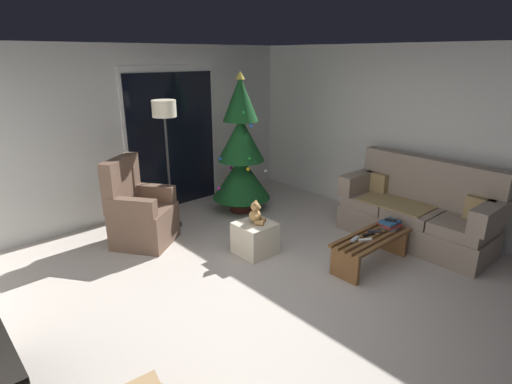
{
  "coord_description": "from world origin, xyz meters",
  "views": [
    {
      "loc": [
        -2.55,
        -2.6,
        2.35
      ],
      "look_at": [
        0.4,
        0.7,
        0.85
      ],
      "focal_mm": 28.57,
      "sensor_mm": 36.0,
      "label": 1
    }
  ],
  "objects_px": {
    "remote_black": "(369,234)",
    "teddy_bear_honey": "(256,214)",
    "cell_phone": "(391,220)",
    "armchair": "(140,214)",
    "remote_graphite": "(375,231)",
    "christmas_tree": "(241,153)",
    "couch": "(417,212)",
    "book_stack": "(390,224)",
    "coffee_table": "(371,246)",
    "remote_white": "(365,240)",
    "remote_silver": "(355,239)",
    "ottoman": "(255,238)",
    "floor_lamp": "(165,121)"
  },
  "relations": [
    {
      "from": "couch",
      "to": "coffee_table",
      "type": "distance_m",
      "value": 1.04
    },
    {
      "from": "remote_graphite",
      "to": "christmas_tree",
      "type": "xyz_separation_m",
      "value": [
        -0.11,
        2.32,
        0.56
      ]
    },
    {
      "from": "coffee_table",
      "to": "christmas_tree",
      "type": "relative_size",
      "value": 0.52
    },
    {
      "from": "remote_black",
      "to": "teddy_bear_honey",
      "type": "relative_size",
      "value": 0.55
    },
    {
      "from": "coffee_table",
      "to": "book_stack",
      "type": "xyz_separation_m",
      "value": [
        0.37,
        -0.01,
        0.17
      ]
    },
    {
      "from": "book_stack",
      "to": "remote_white",
      "type": "bearing_deg",
      "value": -178.76
    },
    {
      "from": "book_stack",
      "to": "armchair",
      "type": "xyz_separation_m",
      "value": [
        -2.08,
        2.34,
        -0.01
      ]
    },
    {
      "from": "cell_phone",
      "to": "christmas_tree",
      "type": "relative_size",
      "value": 0.07
    },
    {
      "from": "remote_black",
      "to": "book_stack",
      "type": "relative_size",
      "value": 0.62
    },
    {
      "from": "armchair",
      "to": "ottoman",
      "type": "height_order",
      "value": "armchair"
    },
    {
      "from": "ottoman",
      "to": "cell_phone",
      "type": "bearing_deg",
      "value": -43.58
    },
    {
      "from": "remote_black",
      "to": "teddy_bear_honey",
      "type": "xyz_separation_m",
      "value": [
        -0.79,
        1.07,
        0.14
      ]
    },
    {
      "from": "coffee_table",
      "to": "cell_phone",
      "type": "bearing_deg",
      "value": -0.37
    },
    {
      "from": "coffee_table",
      "to": "remote_silver",
      "type": "distance_m",
      "value": 0.27
    },
    {
      "from": "floor_lamp",
      "to": "couch",
      "type": "bearing_deg",
      "value": -50.02
    },
    {
      "from": "couch",
      "to": "remote_graphite",
      "type": "height_order",
      "value": "couch"
    },
    {
      "from": "remote_silver",
      "to": "christmas_tree",
      "type": "relative_size",
      "value": 0.07
    },
    {
      "from": "remote_graphite",
      "to": "floor_lamp",
      "type": "height_order",
      "value": "floor_lamp"
    },
    {
      "from": "ottoman",
      "to": "teddy_bear_honey",
      "type": "height_order",
      "value": "teddy_bear_honey"
    },
    {
      "from": "cell_phone",
      "to": "armchair",
      "type": "relative_size",
      "value": 0.13
    },
    {
      "from": "coffee_table",
      "to": "remote_black",
      "type": "relative_size",
      "value": 7.05
    },
    {
      "from": "christmas_tree",
      "to": "couch",
      "type": "bearing_deg",
      "value": -66.8
    },
    {
      "from": "book_stack",
      "to": "teddy_bear_honey",
      "type": "distance_m",
      "value": 1.62
    },
    {
      "from": "remote_black",
      "to": "book_stack",
      "type": "bearing_deg",
      "value": -80.95
    },
    {
      "from": "remote_white",
      "to": "book_stack",
      "type": "height_order",
      "value": "book_stack"
    },
    {
      "from": "couch",
      "to": "remote_black",
      "type": "relative_size",
      "value": 12.46
    },
    {
      "from": "remote_silver",
      "to": "floor_lamp",
      "type": "xyz_separation_m",
      "value": [
        -0.9,
        2.49,
        1.13
      ]
    },
    {
      "from": "remote_black",
      "to": "cell_phone",
      "type": "relative_size",
      "value": 1.08
    },
    {
      "from": "remote_graphite",
      "to": "christmas_tree",
      "type": "relative_size",
      "value": 0.07
    },
    {
      "from": "couch",
      "to": "book_stack",
      "type": "distance_m",
      "value": 0.66
    },
    {
      "from": "couch",
      "to": "christmas_tree",
      "type": "distance_m",
      "value": 2.63
    },
    {
      "from": "cell_phone",
      "to": "coffee_table",
      "type": "bearing_deg",
      "value": 149.48
    },
    {
      "from": "floor_lamp",
      "to": "teddy_bear_honey",
      "type": "distance_m",
      "value": 1.78
    },
    {
      "from": "christmas_tree",
      "to": "teddy_bear_honey",
      "type": "distance_m",
      "value": 1.54
    },
    {
      "from": "remote_silver",
      "to": "christmas_tree",
      "type": "xyz_separation_m",
      "value": [
        0.24,
        2.29,
        0.56
      ]
    },
    {
      "from": "remote_silver",
      "to": "book_stack",
      "type": "bearing_deg",
      "value": -108.85
    },
    {
      "from": "couch",
      "to": "ottoman",
      "type": "relative_size",
      "value": 4.42
    },
    {
      "from": "cell_phone",
      "to": "teddy_bear_honey",
      "type": "height_order",
      "value": "teddy_bear_honey"
    },
    {
      "from": "remote_black",
      "to": "remote_graphite",
      "type": "distance_m",
      "value": 0.13
    },
    {
      "from": "teddy_bear_honey",
      "to": "remote_silver",
      "type": "bearing_deg",
      "value": -61.49
    },
    {
      "from": "coffee_table",
      "to": "christmas_tree",
      "type": "height_order",
      "value": "christmas_tree"
    },
    {
      "from": "remote_silver",
      "to": "remote_white",
      "type": "bearing_deg",
      "value": -156.34
    },
    {
      "from": "christmas_tree",
      "to": "teddy_bear_honey",
      "type": "relative_size",
      "value": 7.47
    },
    {
      "from": "remote_silver",
      "to": "christmas_tree",
      "type": "bearing_deg",
      "value": -17.16
    },
    {
      "from": "coffee_table",
      "to": "teddy_bear_honey",
      "type": "distance_m",
      "value": 1.4
    },
    {
      "from": "book_stack",
      "to": "armchair",
      "type": "height_order",
      "value": "armchair"
    },
    {
      "from": "remote_black",
      "to": "remote_graphite",
      "type": "xyz_separation_m",
      "value": [
        0.13,
        0.0,
        0.0
      ]
    },
    {
      "from": "ottoman",
      "to": "armchair",
      "type": "bearing_deg",
      "value": 126.9
    },
    {
      "from": "couch",
      "to": "book_stack",
      "type": "bearing_deg",
      "value": 179.68
    },
    {
      "from": "cell_phone",
      "to": "christmas_tree",
      "type": "xyz_separation_m",
      "value": [
        -0.37,
        2.36,
        0.48
      ]
    }
  ]
}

